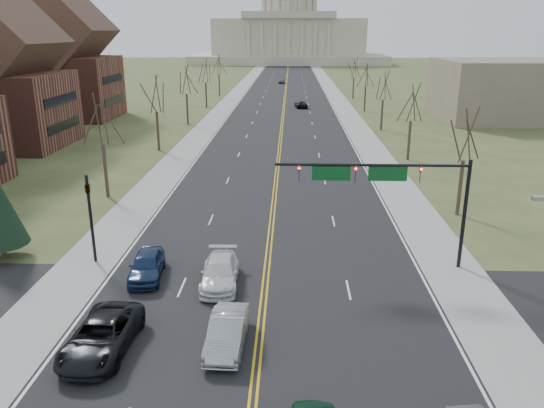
# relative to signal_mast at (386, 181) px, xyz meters

# --- Properties ---
(ground) EXTENTS (600.00, 600.00, 0.00)m
(ground) POSITION_rel_signal_mast_xyz_m (-7.45, -13.50, -5.76)
(ground) COLOR #424C26
(ground) RESTS_ON ground
(road) EXTENTS (20.00, 380.00, 0.01)m
(road) POSITION_rel_signal_mast_xyz_m (-7.45, 96.50, -5.76)
(road) COLOR black
(road) RESTS_ON ground
(cross_road) EXTENTS (120.00, 14.00, 0.01)m
(cross_road) POSITION_rel_signal_mast_xyz_m (-7.45, -7.50, -5.76)
(cross_road) COLOR black
(cross_road) RESTS_ON ground
(sidewalk_left) EXTENTS (4.00, 380.00, 0.03)m
(sidewalk_left) POSITION_rel_signal_mast_xyz_m (-19.45, 96.50, -5.75)
(sidewalk_left) COLOR gray
(sidewalk_left) RESTS_ON ground
(sidewalk_right) EXTENTS (4.00, 380.00, 0.03)m
(sidewalk_right) POSITION_rel_signal_mast_xyz_m (4.55, 96.50, -5.75)
(sidewalk_right) COLOR gray
(sidewalk_right) RESTS_ON ground
(center_line) EXTENTS (0.42, 380.00, 0.01)m
(center_line) POSITION_rel_signal_mast_xyz_m (-7.45, 96.50, -5.75)
(center_line) COLOR gold
(center_line) RESTS_ON road
(edge_line_left) EXTENTS (0.15, 380.00, 0.01)m
(edge_line_left) POSITION_rel_signal_mast_xyz_m (-17.25, 96.50, -5.75)
(edge_line_left) COLOR silver
(edge_line_left) RESTS_ON road
(edge_line_right) EXTENTS (0.15, 380.00, 0.01)m
(edge_line_right) POSITION_rel_signal_mast_xyz_m (2.35, 96.50, -5.75)
(edge_line_right) COLOR silver
(edge_line_right) RESTS_ON road
(capitol) EXTENTS (90.00, 60.00, 50.00)m
(capitol) POSITION_rel_signal_mast_xyz_m (-7.45, 236.41, 8.44)
(capitol) COLOR beige
(capitol) RESTS_ON ground
(signal_mast) EXTENTS (12.12, 0.44, 7.20)m
(signal_mast) POSITION_rel_signal_mast_xyz_m (0.00, 0.00, 0.00)
(signal_mast) COLOR black
(signal_mast) RESTS_ON ground
(signal_left) EXTENTS (0.32, 0.36, 6.00)m
(signal_left) POSITION_rel_signal_mast_xyz_m (-18.95, 0.00, -2.05)
(signal_left) COLOR black
(signal_left) RESTS_ON ground
(tree_r_0) EXTENTS (3.74, 3.74, 8.50)m
(tree_r_0) POSITION_rel_signal_mast_xyz_m (8.05, 10.50, 0.79)
(tree_r_0) COLOR #33291E
(tree_r_0) RESTS_ON ground
(tree_l_0) EXTENTS (3.96, 3.96, 9.00)m
(tree_l_0) POSITION_rel_signal_mast_xyz_m (-22.95, 14.50, 1.18)
(tree_l_0) COLOR #33291E
(tree_l_0) RESTS_ON ground
(tree_r_1) EXTENTS (3.74, 3.74, 8.50)m
(tree_r_1) POSITION_rel_signal_mast_xyz_m (8.05, 30.50, 0.79)
(tree_r_1) COLOR #33291E
(tree_r_1) RESTS_ON ground
(tree_l_1) EXTENTS (3.96, 3.96, 9.00)m
(tree_l_1) POSITION_rel_signal_mast_xyz_m (-22.95, 34.50, 1.18)
(tree_l_1) COLOR #33291E
(tree_l_1) RESTS_ON ground
(tree_r_2) EXTENTS (3.74, 3.74, 8.50)m
(tree_r_2) POSITION_rel_signal_mast_xyz_m (8.05, 50.50, 0.79)
(tree_r_2) COLOR #33291E
(tree_r_2) RESTS_ON ground
(tree_l_2) EXTENTS (3.96, 3.96, 9.00)m
(tree_l_2) POSITION_rel_signal_mast_xyz_m (-22.95, 54.50, 1.18)
(tree_l_2) COLOR #33291E
(tree_l_2) RESTS_ON ground
(tree_r_3) EXTENTS (3.74, 3.74, 8.50)m
(tree_r_3) POSITION_rel_signal_mast_xyz_m (8.05, 70.50, 0.79)
(tree_r_3) COLOR #33291E
(tree_r_3) RESTS_ON ground
(tree_l_3) EXTENTS (3.96, 3.96, 9.00)m
(tree_l_3) POSITION_rel_signal_mast_xyz_m (-22.95, 74.50, 1.18)
(tree_l_3) COLOR #33291E
(tree_l_3) RESTS_ON ground
(tree_r_4) EXTENTS (3.74, 3.74, 8.50)m
(tree_r_4) POSITION_rel_signal_mast_xyz_m (8.05, 90.50, 0.79)
(tree_r_4) COLOR #33291E
(tree_r_4) RESTS_ON ground
(tree_l_4) EXTENTS (3.96, 3.96, 9.00)m
(tree_l_4) POSITION_rel_signal_mast_xyz_m (-22.95, 94.50, 1.18)
(tree_l_4) COLOR #33291E
(tree_l_4) RESTS_ON ground
(bldg_left_mid) EXTENTS (15.10, 14.28, 20.75)m
(bldg_left_mid) POSITION_rel_signal_mast_xyz_m (-43.44, 36.50, 2.78)
(bldg_left_mid) COLOR brown
(bldg_left_mid) RESTS_ON ground
(bldg_left_far) EXTENTS (17.10, 14.28, 23.25)m
(bldg_left_far) POSITION_rel_signal_mast_xyz_m (-45.44, 60.50, 3.78)
(bldg_left_far) COLOR brown
(bldg_left_far) RESTS_ON ground
(bldg_right_mass) EXTENTS (25.00, 20.00, 10.00)m
(bldg_right_mass) POSITION_rel_signal_mast_xyz_m (32.55, 62.50, -0.76)
(bldg_right_mass) COLOR #6F624F
(bldg_right_mass) RESTS_ON ground
(car_sb_inner_lead) EXTENTS (1.82, 4.83, 1.57)m
(car_sb_inner_lead) POSITION_rel_signal_mast_xyz_m (-8.97, -9.63, -4.96)
(car_sb_inner_lead) COLOR #9A9BA1
(car_sb_inner_lead) RESTS_ON road
(car_sb_outer_lead) EXTENTS (2.95, 6.01, 1.64)m
(car_sb_outer_lead) POSITION_rel_signal_mast_xyz_m (-14.92, -10.26, -4.93)
(car_sb_outer_lead) COLOR black
(car_sb_outer_lead) RESTS_ON road
(car_sb_inner_second) EXTENTS (2.40, 5.40, 1.54)m
(car_sb_inner_second) POSITION_rel_signal_mast_xyz_m (-10.19, -2.98, -4.98)
(car_sb_inner_second) COLOR silver
(car_sb_inner_second) RESTS_ON road
(car_sb_outer_second) EXTENTS (2.39, 4.93, 1.62)m
(car_sb_outer_second) POSITION_rel_signal_mast_xyz_m (-14.86, -2.22, -4.94)
(car_sb_outer_second) COLOR #16294D
(car_sb_outer_second) RESTS_ON road
(car_far_nb) EXTENTS (2.75, 4.99, 1.32)m
(car_far_nb) POSITION_rel_signal_mast_xyz_m (-4.00, 75.34, -5.09)
(car_far_nb) COLOR black
(car_far_nb) RESTS_ON road
(car_far_sb) EXTENTS (2.07, 4.38, 1.45)m
(car_far_sb) POSITION_rel_signal_mast_xyz_m (-8.81, 126.65, -5.03)
(car_far_sb) COLOR #575A60
(car_far_sb) RESTS_ON road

